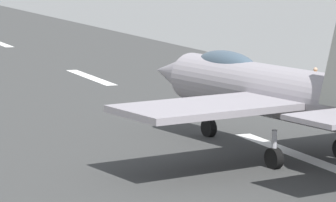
% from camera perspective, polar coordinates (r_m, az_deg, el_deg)
% --- Properties ---
extents(ground_plane, '(400.00, 400.00, 0.00)m').
position_cam_1_polar(ground_plane, '(38.47, 7.29, -3.05)').
color(ground_plane, slate).
extents(runway_strip, '(240.00, 26.00, 0.02)m').
position_cam_1_polar(runway_strip, '(38.45, 7.31, -3.04)').
color(runway_strip, '#393A39').
rests_on(runway_strip, ground).
extents(fighter_jet, '(16.40, 14.48, 5.66)m').
position_cam_1_polar(fighter_jet, '(37.99, 6.21, 0.59)').
color(fighter_jet, gray).
rests_on(fighter_jet, ground).
extents(crew_person, '(0.34, 0.69, 1.65)m').
position_cam_1_polar(crew_person, '(52.91, 8.28, 0.99)').
color(crew_person, '#1E2338').
rests_on(crew_person, ground).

